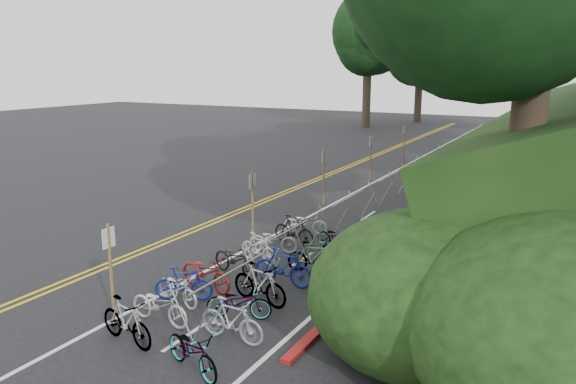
# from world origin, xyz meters

# --- Properties ---
(ground) EXTENTS (120.00, 120.00, 0.00)m
(ground) POSITION_xyz_m (0.00, 0.00, 0.00)
(ground) COLOR black
(ground) RESTS_ON ground
(road_markings) EXTENTS (7.47, 80.00, 0.01)m
(road_markings) POSITION_xyz_m (0.63, 10.10, 0.00)
(road_markings) COLOR gold
(road_markings) RESTS_ON ground
(red_curb) EXTENTS (0.25, 28.00, 0.10)m
(red_curb) POSITION_xyz_m (5.70, 12.00, 0.05)
(red_curb) COLOR maroon
(red_curb) RESTS_ON ground
(bike_rack_front) EXTENTS (1.14, 3.23, 1.17)m
(bike_rack_front) POSITION_xyz_m (3.41, -0.60, 0.86)
(bike_rack_front) COLOR #939497
(bike_rack_front) RESTS_ON ground
(bike_racks_rest) EXTENTS (1.14, 23.00, 1.17)m
(bike_racks_rest) POSITION_xyz_m (3.00, 13.00, 0.85)
(bike_racks_rest) COLOR #939497
(bike_racks_rest) RESTS_ON ground
(signpost_near) EXTENTS (0.08, 0.40, 2.36)m
(signpost_near) POSITION_xyz_m (0.81, -1.92, 1.35)
(signpost_near) COLOR brown
(signpost_near) RESTS_ON ground
(signposts_rest) EXTENTS (0.08, 18.40, 2.50)m
(signposts_rest) POSITION_xyz_m (0.60, 14.00, 1.43)
(signposts_rest) COLOR brown
(signposts_rest) RESTS_ON ground
(bike_front) EXTENTS (1.06, 1.60, 0.94)m
(bike_front) POSITION_xyz_m (1.78, -0.37, 0.47)
(bike_front) COLOR navy
(bike_front) RESTS_ON ground
(bike_valet) EXTENTS (3.51, 11.43, 1.09)m
(bike_valet) POSITION_xyz_m (2.85, 1.32, 0.48)
(bike_valet) COLOR slate
(bike_valet) RESTS_ON ground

